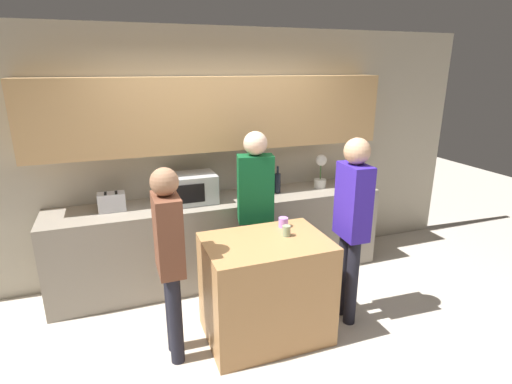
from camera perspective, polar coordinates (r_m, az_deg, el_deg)
name	(u,v)px	position (r m, az deg, el deg)	size (l,w,h in m)	color
ground_plane	(269,353)	(3.61, 1.87, -22.06)	(14.00, 14.00, 0.00)	beige
back_wall	(214,139)	(4.43, -6.01, 7.54)	(6.40, 0.40, 2.70)	#B2A893
back_counter	(223,239)	(4.49, -4.71, -6.64)	(3.60, 0.62, 0.93)	gray
kitchen_island	(266,289)	(3.56, 1.42, -13.62)	(1.04, 0.74, 0.91)	#B27F4C
microwave	(191,188)	(4.24, -9.33, 0.54)	(0.52, 0.39, 0.30)	#B7BABC
toaster	(112,202)	(4.20, -19.92, -1.33)	(0.26, 0.16, 0.18)	silver
potted_plant	(321,171)	(4.74, 9.21, 2.96)	(0.14, 0.14, 0.40)	silver
bottle_0	(250,186)	(4.33, -0.81, 0.79)	(0.06, 0.06, 0.33)	black
bottle_1	(257,182)	(4.50, 0.08, 1.41)	(0.06, 0.06, 0.32)	#472814
bottle_2	(266,183)	(4.51, 1.44, 1.31)	(0.07, 0.07, 0.29)	#194723
bottle_3	(277,183)	(4.50, 3.09, 1.33)	(0.07, 0.07, 0.31)	black
cup_0	(283,222)	(3.62, 3.92, -4.33)	(0.09, 0.09, 0.09)	#BE83E9
cup_1	(286,231)	(3.43, 4.37, -5.55)	(0.07, 0.07, 0.09)	gray
person_left	(169,251)	(3.15, -12.29, -8.22)	(0.21, 0.34, 1.61)	black
person_center	(255,202)	(3.89, -0.08, -1.43)	(0.37, 0.26, 1.72)	black
person_right	(352,216)	(3.62, 13.57, -3.33)	(0.23, 0.35, 1.73)	black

